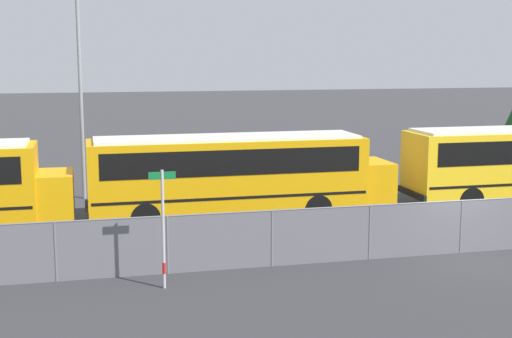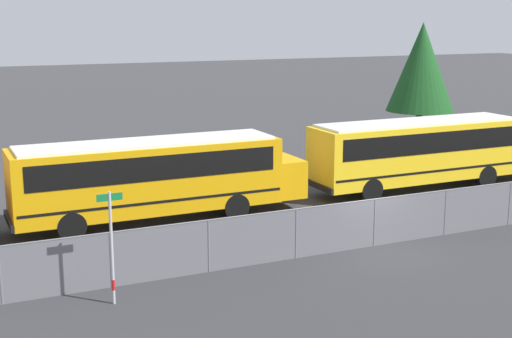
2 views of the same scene
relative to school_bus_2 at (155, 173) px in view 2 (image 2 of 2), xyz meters
name	(u,v)px [view 2 (image 2 of 2)]	position (x,y,z in m)	size (l,w,h in m)	color
ground_plane	(373,246)	(5.88, -6.07, -1.88)	(200.00, 200.00, 0.00)	#38383A
road_strip	(500,310)	(5.88, -12.07, -1.88)	(118.71, 12.00, 0.01)	#333335
fence	(374,222)	(5.88, -6.08, -1.02)	(84.78, 0.07, 1.69)	#9EA0A5
school_bus_2	(155,173)	(0.00, 0.00, 0.00)	(11.46, 2.46, 3.15)	orange
school_bus_3	(422,148)	(12.53, 0.04, 0.00)	(11.46, 2.46, 3.15)	yellow
street_sign	(112,246)	(-3.43, -7.31, -0.21)	(0.70, 0.09, 3.17)	#B7B7BC
tree_2	(422,67)	(20.01, 9.97, 2.80)	(4.15, 4.15, 7.40)	#51381E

